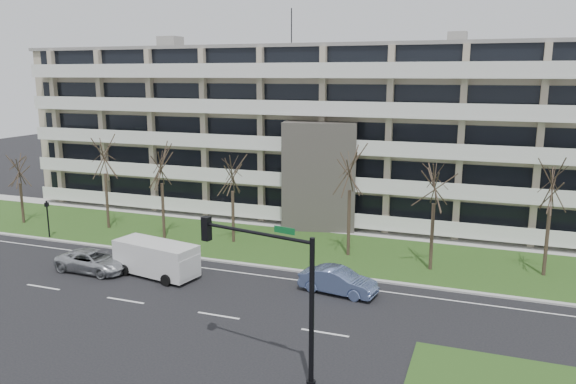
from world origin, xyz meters
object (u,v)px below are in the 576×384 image
at_px(pedestrian_signal, 48,214).
at_px(blue_sedan, 338,281).
at_px(silver_pickup, 93,261).
at_px(traffic_signal, 272,280).
at_px(white_van, 157,256).

bearing_deg(pedestrian_signal, blue_sedan, -19.03).
relative_size(silver_pickup, pedestrian_signal, 1.68).
bearing_deg(blue_sedan, traffic_signal, -172.84).
xyz_separation_m(silver_pickup, traffic_signal, (15.97, -8.07, 3.67)).
distance_m(white_van, pedestrian_signal, 13.64).
bearing_deg(traffic_signal, white_van, 154.62).
bearing_deg(blue_sedan, pedestrian_signal, 90.93).
distance_m(silver_pickup, white_van, 4.53).
relative_size(white_van, pedestrian_signal, 1.98).
distance_m(traffic_signal, pedestrian_signal, 27.89).
bearing_deg(silver_pickup, pedestrian_signal, 60.39).
relative_size(silver_pickup, traffic_signal, 0.75).
distance_m(blue_sedan, traffic_signal, 10.62).
height_order(silver_pickup, pedestrian_signal, pedestrian_signal).
bearing_deg(blue_sedan, silver_pickup, 105.14).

